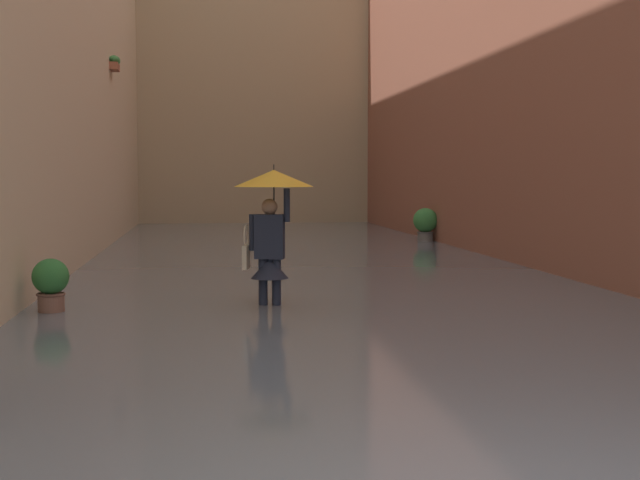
# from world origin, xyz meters

# --- Properties ---
(ground_plane) EXTENTS (69.83, 69.83, 0.00)m
(ground_plane) POSITION_xyz_m (0.00, -13.97, 0.00)
(ground_plane) COLOR gray
(flood_water) EXTENTS (9.09, 33.93, 0.17)m
(flood_water) POSITION_xyz_m (0.00, -13.97, 0.08)
(flood_water) COLOR slate
(flood_water) RESTS_ON ground_plane
(building_facade_far) EXTENTS (11.89, 1.80, 12.07)m
(building_facade_far) POSITION_xyz_m (0.00, -28.83, 6.04)
(building_facade_far) COLOR tan
(building_facade_far) RESTS_ON ground_plane
(person_wading) EXTENTS (1.05, 1.05, 2.02)m
(person_wading) POSITION_xyz_m (0.97, -7.66, 1.42)
(person_wading) COLOR black
(person_wading) RESTS_ON ground_plane
(potted_plant_mid_left) EXTENTS (0.64, 0.64, 1.03)m
(potted_plant_mid_left) POSITION_xyz_m (-3.89, -18.47, 0.61)
(potted_plant_mid_left) COLOR #66605B
(potted_plant_mid_left) RESTS_ON ground_plane
(potted_plant_mid_right) EXTENTS (0.46, 0.46, 0.83)m
(potted_plant_mid_right) POSITION_xyz_m (3.77, -7.46, 0.48)
(potted_plant_mid_right) COLOR brown
(potted_plant_mid_right) RESTS_ON ground_plane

